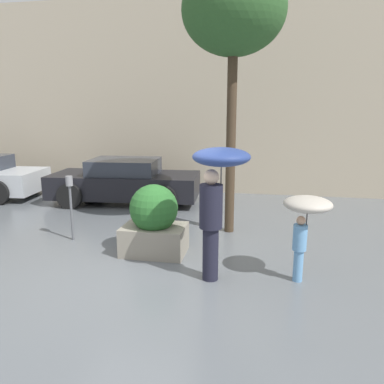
# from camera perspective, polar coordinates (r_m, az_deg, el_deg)

# --- Properties ---
(ground_plane) EXTENTS (40.00, 40.00, 0.00)m
(ground_plane) POSITION_cam_1_polar(r_m,az_deg,el_deg) (6.34, -8.30, -12.21)
(ground_plane) COLOR slate
(building_facade) EXTENTS (18.00, 0.30, 6.00)m
(building_facade) POSITION_cam_1_polar(r_m,az_deg,el_deg) (12.10, 1.42, 14.22)
(building_facade) COLOR #B7A88E
(building_facade) RESTS_ON ground
(planter_box) EXTENTS (1.16, 0.89, 1.31)m
(planter_box) POSITION_cam_1_polar(r_m,az_deg,el_deg) (6.94, -5.80, -4.49)
(planter_box) COLOR gray
(planter_box) RESTS_ON ground
(person_adult) EXTENTS (0.88, 0.88, 2.08)m
(person_adult) POSITION_cam_1_polar(r_m,az_deg,el_deg) (5.66, 3.83, 1.26)
(person_adult) COLOR #1E1E2D
(person_adult) RESTS_ON ground
(person_child) EXTENTS (0.73, 0.73, 1.35)m
(person_child) POSITION_cam_1_polar(r_m,az_deg,el_deg) (5.94, 16.98, -3.08)
(person_child) COLOR #669ED1
(person_child) RESTS_ON ground
(parked_car_near) EXTENTS (4.28, 2.14, 1.25)m
(parked_car_near) POSITION_cam_1_polar(r_m,az_deg,el_deg) (10.90, -10.15, 1.54)
(parked_car_near) COLOR black
(parked_car_near) RESTS_ON ground
(street_tree) EXTENTS (2.06, 2.06, 5.41)m
(street_tree) POSITION_cam_1_polar(r_m,az_deg,el_deg) (8.15, 6.39, 25.50)
(street_tree) COLOR #423323
(street_tree) RESTS_ON ground
(parking_meter) EXTENTS (0.14, 0.14, 1.34)m
(parking_meter) POSITION_cam_1_polar(r_m,az_deg,el_deg) (7.92, -18.08, -0.39)
(parking_meter) COLOR #595B60
(parking_meter) RESTS_ON ground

